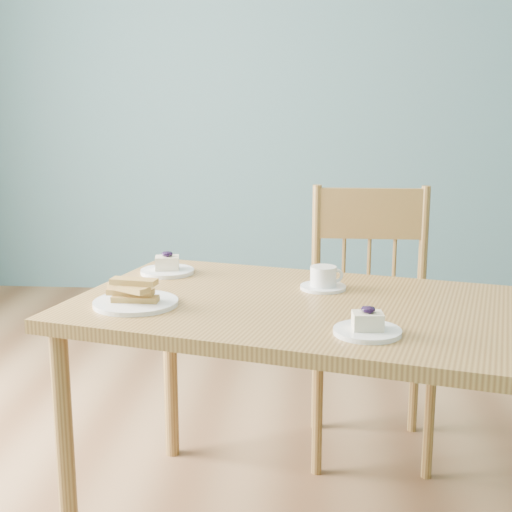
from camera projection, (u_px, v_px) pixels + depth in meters
The scene contains 7 objects.
room at pixel (378, 67), 2.03m from camera, with size 5.01×5.01×2.71m.
dining_table at pixel (316, 329), 1.96m from camera, with size 1.48×1.08×0.71m.
dining_chair at pixel (370, 320), 2.55m from camera, with size 0.44×0.41×0.95m.
cheesecake_plate_near at pixel (367, 327), 1.69m from camera, with size 0.16×0.16×0.07m.
cheesecake_plate_far at pixel (167, 268), 2.28m from camera, with size 0.17×0.17×0.07m.
coffee_cup at pixel (324, 279), 2.09m from camera, with size 0.13×0.13×0.07m.
biscotti_plate at pixel (136, 297), 1.93m from camera, with size 0.23×0.23×0.08m.
Camera 1 is at (-0.19, -2.12, 1.26)m, focal length 50.00 mm.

